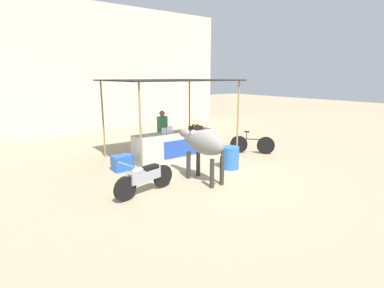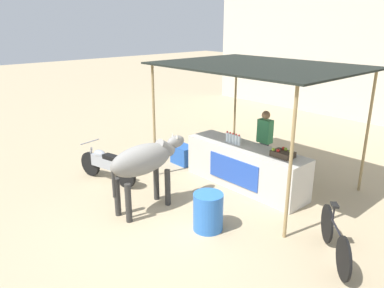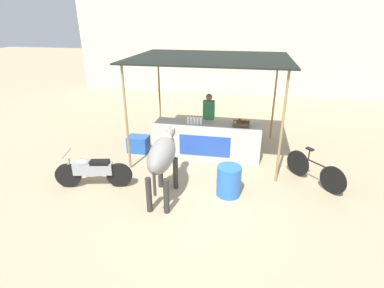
% 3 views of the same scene
% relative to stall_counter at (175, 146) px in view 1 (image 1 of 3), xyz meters
% --- Properties ---
extents(ground_plane, '(60.00, 60.00, 0.00)m').
position_rel_stall_counter_xyz_m(ground_plane, '(0.00, -2.20, -0.48)').
color(ground_plane, tan).
extents(building_wall_far, '(16.00, 0.50, 6.62)m').
position_rel_stall_counter_xyz_m(building_wall_far, '(0.00, 7.92, 2.83)').
color(building_wall_far, beige).
rests_on(building_wall_far, ground).
extents(stall_counter, '(3.00, 0.82, 0.96)m').
position_rel_stall_counter_xyz_m(stall_counter, '(0.00, 0.00, 0.00)').
color(stall_counter, beige).
rests_on(stall_counter, ground).
extents(stall_awning, '(4.20, 3.20, 2.75)m').
position_rel_stall_counter_xyz_m(stall_awning, '(0.00, 0.30, 2.16)').
color(stall_awning, black).
rests_on(stall_awning, ground).
extents(water_bottle_row, '(0.43, 0.07, 0.25)m').
position_rel_stall_counter_xyz_m(water_bottle_row, '(-0.35, -0.05, 0.59)').
color(water_bottle_row, silver).
rests_on(water_bottle_row, stall_counter).
extents(fruit_crate, '(0.44, 0.32, 0.18)m').
position_rel_stall_counter_xyz_m(fruit_crate, '(0.94, 0.05, 0.55)').
color(fruit_crate, '#3F3326').
rests_on(fruit_crate, stall_counter).
extents(vendor_behind_counter, '(0.34, 0.22, 1.65)m').
position_rel_stall_counter_xyz_m(vendor_behind_counter, '(-0.06, 0.75, 0.37)').
color(vendor_behind_counter, '#383842').
rests_on(vendor_behind_counter, ground).
extents(cooler_box, '(0.60, 0.44, 0.48)m').
position_rel_stall_counter_xyz_m(cooler_box, '(-2.03, -0.10, -0.24)').
color(cooler_box, blue).
rests_on(cooler_box, ground).
extents(water_barrel, '(0.55, 0.55, 0.70)m').
position_rel_stall_counter_xyz_m(water_barrel, '(0.79, -1.95, -0.13)').
color(water_barrel, blue).
rests_on(water_barrel, ground).
extents(cow, '(0.59, 1.83, 1.44)m').
position_rel_stall_counter_xyz_m(cow, '(-0.61, -2.33, 0.55)').
color(cow, gray).
rests_on(cow, ground).
extents(motorcycle_parked, '(1.78, 0.61, 0.90)m').
position_rel_stall_counter_xyz_m(motorcycle_parked, '(-2.38, -2.21, -0.05)').
color(motorcycle_parked, black).
rests_on(motorcycle_parked, ground).
extents(bicycle_leaning, '(1.15, 1.25, 0.85)m').
position_rel_stall_counter_xyz_m(bicycle_leaning, '(2.76, -1.07, -0.13)').
color(bicycle_leaning, black).
rests_on(bicycle_leaning, ground).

